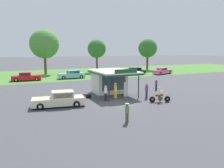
# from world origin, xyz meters

# --- Properties ---
(ground_plane) EXTENTS (300.00, 300.00, 0.00)m
(ground_plane) POSITION_xyz_m (0.00, 0.00, 0.00)
(ground_plane) COLOR #424247
(grass_verge_strip) EXTENTS (120.00, 24.00, 0.01)m
(grass_verge_strip) POSITION_xyz_m (0.00, 30.00, 0.00)
(grass_verge_strip) COLOR #477A33
(grass_verge_strip) RESTS_ON ground
(service_station_kiosk) EXTENTS (4.66, 6.46, 3.47)m
(service_station_kiosk) POSITION_xyz_m (1.22, 5.26, 1.76)
(service_station_kiosk) COLOR silver
(service_station_kiosk) RESTS_ON ground
(gas_pump_nearside) EXTENTS (0.44, 0.44, 1.82)m
(gas_pump_nearside) POSITION_xyz_m (0.59, 2.31, 0.83)
(gas_pump_nearside) COLOR slate
(gas_pump_nearside) RESTS_ON ground
(gas_pump_offside) EXTENTS (0.44, 0.44, 2.05)m
(gas_pump_offside) POSITION_xyz_m (1.86, 2.31, 0.94)
(gas_pump_offside) COLOR slate
(gas_pump_offside) RESTS_ON ground
(motorcycle_with_rider) EXTENTS (2.25, 0.91, 1.58)m
(motorcycle_with_rider) POSITION_xyz_m (4.05, -1.44, 0.65)
(motorcycle_with_rider) COLOR black
(motorcycle_with_rider) RESTS_ON ground
(featured_classic_sedan) EXTENTS (5.37, 2.53, 1.53)m
(featured_classic_sedan) POSITION_xyz_m (-6.09, 1.27, 0.69)
(featured_classic_sedan) COLOR beige
(featured_classic_sedan) RESTS_ON ground
(parked_car_back_row_far_right) EXTENTS (5.51, 3.04, 1.49)m
(parked_car_back_row_far_right) POSITION_xyz_m (20.90, 20.06, 0.68)
(parked_car_back_row_far_right) COLOR #E55993
(parked_car_back_row_far_right) RESTS_ON ground
(parked_car_back_row_centre_left) EXTENTS (5.26, 1.88, 1.58)m
(parked_car_back_row_centre_left) POSITION_xyz_m (0.26, 21.46, 0.73)
(parked_car_back_row_centre_left) COLOR #7AC6D1
(parked_car_back_row_centre_left) RESTS_ON ground
(parked_car_back_row_right) EXTENTS (5.13, 2.91, 1.64)m
(parked_car_back_row_right) POSITION_xyz_m (8.30, 22.33, 0.74)
(parked_car_back_row_right) COLOR #E55993
(parked_car_back_row_right) RESTS_ON ground
(parked_car_back_row_centre_right) EXTENTS (5.29, 2.24, 1.52)m
(parked_car_back_row_centre_right) POSITION_xyz_m (-8.03, 21.84, 0.69)
(parked_car_back_row_centre_right) COLOR red
(parked_car_back_row_centre_right) RESTS_ON ground
(parked_car_back_row_far_left) EXTENTS (5.70, 2.45, 1.49)m
(parked_car_back_row_far_left) POSITION_xyz_m (14.89, 22.69, 0.69)
(parked_car_back_row_far_left) COLOR black
(parked_car_back_row_far_left) RESTS_ON ground
(bystander_chatting_near_pumps) EXTENTS (0.34, 0.34, 1.75)m
(bystander_chatting_near_pumps) POSITION_xyz_m (3.84, 0.74, 0.93)
(bystander_chatting_near_pumps) COLOR #2D3351
(bystander_chatting_near_pumps) RESTS_ON ground
(bystander_strolling_foreground) EXTENTS (0.34, 0.34, 1.71)m
(bystander_strolling_foreground) POSITION_xyz_m (2.08, 10.65, 0.90)
(bystander_strolling_foreground) COLOR #2D3351
(bystander_strolling_foreground) RESTS_ON ground
(bystander_admiring_sedan) EXTENTS (0.34, 0.34, 1.71)m
(bystander_admiring_sedan) POSITION_xyz_m (-0.98, 1.52, 0.90)
(bystander_admiring_sedan) COLOR black
(bystander_admiring_sedan) RESTS_ON ground
(bystander_standing_back_lot) EXTENTS (0.34, 0.34, 1.54)m
(bystander_standing_back_lot) POSITION_xyz_m (7.97, 4.57, 0.80)
(bystander_standing_back_lot) COLOR black
(bystander_standing_back_lot) RESTS_ON ground
(bystander_leaning_by_kiosk) EXTENTS (0.34, 0.34, 1.53)m
(bystander_leaning_by_kiosk) POSITION_xyz_m (-2.23, -5.71, 0.81)
(bystander_leaning_by_kiosk) COLOR brown
(bystander_leaning_by_kiosk) RESTS_ON ground
(tree_oak_distant_spare) EXTENTS (4.50, 4.50, 8.01)m
(tree_oak_distant_spare) POSITION_xyz_m (8.84, 30.39, 5.64)
(tree_oak_distant_spare) COLOR brown
(tree_oak_distant_spare) RESTS_ON ground
(tree_oak_far_right) EXTENTS (6.45, 6.45, 10.00)m
(tree_oak_far_right) POSITION_xyz_m (-3.42, 31.22, 6.63)
(tree_oak_far_right) COLOR brown
(tree_oak_far_right) RESTS_ON ground
(tree_oak_centre) EXTENTS (5.06, 5.06, 8.45)m
(tree_oak_centre) POSITION_xyz_m (23.64, 30.23, 5.81)
(tree_oak_centre) COLOR brown
(tree_oak_centre) RESTS_ON ground
(spare_tire_stack) EXTENTS (0.60, 0.60, 0.36)m
(spare_tire_stack) POSITION_xyz_m (-2.21, 3.79, 0.18)
(spare_tire_stack) COLOR black
(spare_tire_stack) RESTS_ON ground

